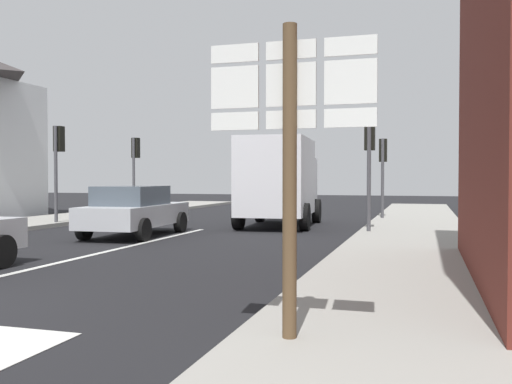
# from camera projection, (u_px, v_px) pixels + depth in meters

# --- Properties ---
(ground_plane) EXTENTS (80.00, 80.00, 0.00)m
(ground_plane) POSITION_uv_depth(u_px,v_px,m) (176.00, 236.00, 16.60)
(ground_plane) COLOR black
(sidewalk_right) EXTENTS (3.14, 44.00, 0.14)m
(sidewalk_right) POSITION_uv_depth(u_px,v_px,m) (411.00, 250.00, 12.76)
(sidewalk_right) COLOR gray
(sidewalk_right) RESTS_ON ground
(lane_centre_stripe) EXTENTS (0.16, 12.00, 0.01)m
(lane_centre_stripe) POSITION_uv_depth(u_px,v_px,m) (102.00, 253.00, 12.77)
(lane_centre_stripe) COLOR silver
(lane_centre_stripe) RESTS_ON ground
(sedan_far) EXTENTS (2.14, 4.28, 1.47)m
(sedan_far) POSITION_uv_depth(u_px,v_px,m) (134.00, 210.00, 16.43)
(sedan_far) COLOR #B7BABF
(sedan_far) RESTS_ON ground
(delivery_truck) EXTENTS (2.78, 5.14, 3.05)m
(delivery_truck) POSITION_uv_depth(u_px,v_px,m) (279.00, 179.00, 19.70)
(delivery_truck) COLOR silver
(delivery_truck) RESTS_ON ground
(route_sign_post) EXTENTS (1.66, 0.14, 3.20)m
(route_sign_post) POSITION_uv_depth(u_px,v_px,m) (290.00, 148.00, 5.48)
(route_sign_post) COLOR brown
(route_sign_post) RESTS_ON ground
(traffic_light_far_left) EXTENTS (0.30, 0.49, 3.51)m
(traffic_light_far_left) POSITION_uv_depth(u_px,v_px,m) (135.00, 158.00, 25.28)
(traffic_light_far_left) COLOR #47474C
(traffic_light_far_left) RESTS_ON ground
(traffic_light_near_left) EXTENTS (0.30, 0.49, 3.54)m
(traffic_light_near_left) POSITION_uv_depth(u_px,v_px,m) (58.00, 152.00, 19.95)
(traffic_light_near_left) COLOR #47474C
(traffic_light_near_left) RESTS_ON ground
(traffic_light_near_right) EXTENTS (0.30, 0.49, 3.43)m
(traffic_light_near_right) POSITION_uv_depth(u_px,v_px,m) (370.00, 150.00, 16.62)
(traffic_light_near_right) COLOR #47474C
(traffic_light_near_right) RESTS_ON ground
(traffic_light_far_right) EXTENTS (0.30, 0.49, 3.24)m
(traffic_light_far_right) POSITION_uv_depth(u_px,v_px,m) (383.00, 160.00, 22.07)
(traffic_light_far_right) COLOR #47474C
(traffic_light_far_right) RESTS_ON ground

